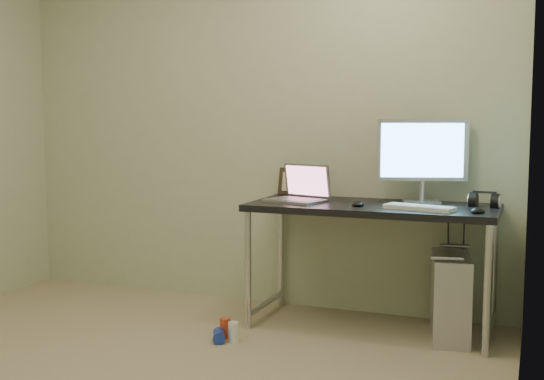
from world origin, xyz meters
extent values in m
cube|color=beige|center=(0.00, 1.75, 1.25)|extent=(3.50, 0.02, 2.50)
cube|color=beige|center=(1.75, 0.00, 1.25)|extent=(0.02, 3.50, 2.50)
cube|color=black|center=(0.89, 1.43, 0.73)|extent=(1.45, 0.63, 0.04)
cylinder|color=silver|center=(0.21, 1.16, 0.35)|extent=(0.04, 0.04, 0.71)
cylinder|color=silver|center=(0.21, 1.71, 0.35)|extent=(0.04, 0.04, 0.71)
cylinder|color=silver|center=(1.58, 1.16, 0.35)|extent=(0.04, 0.04, 0.71)
cylinder|color=silver|center=(1.58, 1.71, 0.35)|extent=(0.04, 0.04, 0.71)
cylinder|color=silver|center=(0.21, 1.43, 0.08)|extent=(0.04, 0.55, 0.04)
cylinder|color=silver|center=(1.58, 1.43, 0.08)|extent=(0.04, 0.55, 0.04)
cube|color=silver|center=(1.36, 1.41, 0.24)|extent=(0.28, 0.49, 0.48)
cylinder|color=silver|center=(1.36, 1.22, 0.50)|extent=(0.17, 0.05, 0.02)
cylinder|color=silver|center=(1.36, 1.60, 0.50)|extent=(0.17, 0.05, 0.02)
cylinder|color=black|center=(1.31, 1.70, 0.40)|extent=(0.01, 0.16, 0.69)
cylinder|color=black|center=(1.40, 1.68, 0.38)|extent=(0.02, 0.11, 0.71)
cylinder|color=#D54724|center=(0.16, 0.94, 0.06)|extent=(0.08, 0.08, 0.12)
cylinder|color=white|center=(0.24, 0.89, 0.06)|extent=(0.08, 0.08, 0.11)
cylinder|color=#1E39B9|center=(0.16, 0.86, 0.03)|extent=(0.12, 0.14, 0.07)
cube|color=silver|center=(0.43, 1.37, 0.76)|extent=(0.38, 0.31, 0.02)
cube|color=slate|center=(0.43, 1.37, 0.77)|extent=(0.33, 0.26, 0.00)
cube|color=#95939B|center=(0.47, 1.49, 0.87)|extent=(0.33, 0.13, 0.21)
cube|color=#744453|center=(0.47, 1.48, 0.87)|extent=(0.29, 0.11, 0.18)
cube|color=silver|center=(1.16, 1.60, 0.76)|extent=(0.25, 0.21, 0.02)
cylinder|color=silver|center=(1.16, 1.62, 0.82)|extent=(0.03, 0.03, 0.12)
cube|color=silver|center=(1.16, 1.61, 1.07)|extent=(0.52, 0.20, 0.37)
cube|color=#65C1FC|center=(1.16, 1.59, 1.07)|extent=(0.46, 0.16, 0.32)
cube|color=white|center=(1.19, 1.29, 0.76)|extent=(0.41, 0.22, 0.02)
ellipsoid|color=black|center=(1.51, 1.27, 0.77)|extent=(0.10, 0.12, 0.04)
ellipsoid|color=black|center=(0.83, 1.33, 0.77)|extent=(0.09, 0.13, 0.04)
cylinder|color=black|center=(1.46, 1.56, 0.78)|extent=(0.05, 0.11, 0.10)
cylinder|color=black|center=(1.58, 1.56, 0.78)|extent=(0.05, 0.11, 0.10)
cube|color=black|center=(1.52, 1.56, 0.83)|extent=(0.13, 0.03, 0.01)
cube|color=black|center=(0.31, 1.72, 0.84)|extent=(0.23, 0.07, 0.18)
cylinder|color=silver|center=(0.44, 1.71, 0.80)|extent=(0.01, 0.01, 0.10)
cylinder|color=white|center=(0.44, 1.71, 0.86)|extent=(0.05, 0.04, 0.04)
camera|label=1|loc=(1.80, -2.50, 1.25)|focal=45.00mm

